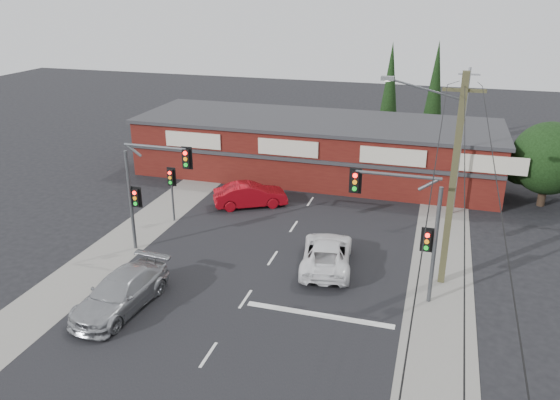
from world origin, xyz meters
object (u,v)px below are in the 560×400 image
(white_suv, at_px, (327,253))
(silver_suv, at_px, (121,292))
(utility_pole, at_px, (451,176))
(shop_building, at_px, (316,147))
(red_sedan, at_px, (250,195))

(white_suv, xyz_separation_m, silver_suv, (-7.87, -6.37, 0.05))
(silver_suv, bearing_deg, utility_pole, 30.81)
(silver_suv, bearing_deg, white_suv, 44.20)
(shop_building, bearing_deg, utility_pole, -56.24)
(shop_building, xyz_separation_m, utility_pole, (9.36, -14.00, 3.26))
(silver_suv, height_order, utility_pole, utility_pole)
(white_suv, bearing_deg, silver_suv, 30.57)
(white_suv, relative_size, silver_suv, 0.97)
(white_suv, height_order, utility_pole, utility_pole)
(red_sedan, height_order, utility_pole, utility_pole)
(silver_suv, xyz_separation_m, shop_building, (3.99, 20.40, 1.35))
(shop_building, bearing_deg, silver_suv, -101.07)
(silver_suv, height_order, shop_building, shop_building)
(shop_building, height_order, utility_pole, utility_pole)
(white_suv, xyz_separation_m, shop_building, (-3.87, 14.03, 1.41))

